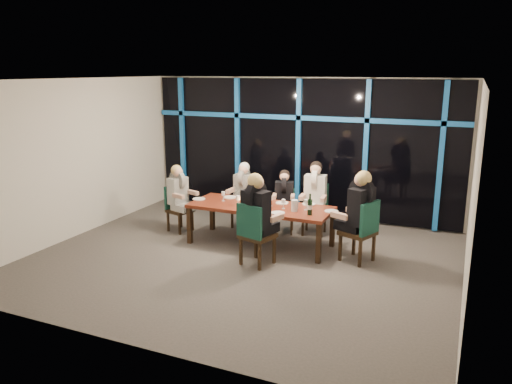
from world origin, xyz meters
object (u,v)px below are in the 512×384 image
at_px(diner_far_right, 315,187).
at_px(wine_bottle, 310,207).
at_px(chair_far_mid, 284,208).
at_px(chair_end_left, 177,206).
at_px(diner_far_left, 243,185).
at_px(diner_end_right, 359,203).
at_px(chair_far_left, 245,202).
at_px(diner_near_mid, 257,206).
at_px(dining_table, 260,209).
at_px(diner_far_mid, 284,192).
at_px(chair_end_right, 363,228).
at_px(chair_far_right, 315,206).
at_px(water_pitcher, 294,206).
at_px(chair_near_mid, 254,231).
at_px(diner_end_left, 179,189).

distance_m(diner_far_right, wine_bottle, 1.22).
relative_size(chair_far_mid, chair_end_left, 0.94).
bearing_deg(diner_far_left, diner_end_right, -18.12).
xyz_separation_m(chair_far_left, diner_near_mid, (1.07, -1.83, 0.50)).
height_order(chair_far_left, diner_far_left, diner_far_left).
height_order(dining_table, diner_far_mid, diner_far_mid).
relative_size(diner_far_mid, diner_near_mid, 0.81).
xyz_separation_m(chair_far_mid, chair_end_left, (-1.99, -0.79, 0.03)).
bearing_deg(wine_bottle, diner_far_right, 102.83).
height_order(chair_end_right, diner_near_mid, diner_near_mid).
bearing_deg(diner_end_right, diner_far_right, -112.48).
bearing_deg(diner_far_left, chair_end_right, -18.19).
bearing_deg(dining_table, chair_far_left, 128.27).
height_order(chair_far_left, chair_end_left, same).
distance_m(chair_far_mid, chair_far_right, 0.62).
relative_size(chair_far_mid, water_pitcher, 4.19).
xyz_separation_m(chair_far_left, wine_bottle, (1.74, -1.14, 0.38)).
xyz_separation_m(diner_far_right, water_pitcher, (-0.04, -1.10, -0.09)).
height_order(chair_far_mid, chair_near_mid, chair_near_mid).
relative_size(chair_far_right, diner_end_right, 0.95).
bearing_deg(chair_far_mid, chair_near_mid, -101.24).
distance_m(chair_far_mid, diner_end_left, 2.12).
xyz_separation_m(chair_near_mid, diner_far_right, (0.43, 1.96, 0.35)).
height_order(diner_near_mid, water_pitcher, diner_near_mid).
bearing_deg(chair_end_left, chair_near_mid, -100.64).
xyz_separation_m(dining_table, chair_end_left, (-1.87, 0.13, -0.17)).
bearing_deg(diner_end_left, chair_end_right, -77.18).
distance_m(chair_far_right, water_pitcher, 1.22).
height_order(chair_end_right, water_pitcher, chair_end_right).
bearing_deg(diner_end_right, chair_end_left, -71.09).
height_order(chair_end_right, diner_far_left, diner_far_left).
bearing_deg(chair_far_left, water_pitcher, -34.06).
height_order(chair_end_left, diner_end_right, diner_end_right).
bearing_deg(wine_bottle, dining_table, 168.61).
xyz_separation_m(chair_far_mid, diner_end_left, (-1.92, -0.81, 0.39)).
relative_size(chair_end_left, chair_near_mid, 0.86).
bearing_deg(chair_far_mid, diner_end_right, -47.30).
distance_m(chair_far_right, diner_far_mid, 0.67).
relative_size(chair_near_mid, water_pitcher, 5.17).
relative_size(chair_far_mid, chair_end_right, 0.80).
height_order(chair_far_right, water_pitcher, chair_far_right).
distance_m(chair_near_mid, diner_far_right, 2.04).
bearing_deg(diner_far_mid, water_pitcher, -76.98).
height_order(chair_far_left, diner_far_right, diner_far_right).
bearing_deg(dining_table, diner_near_mid, -69.91).
bearing_deg(water_pitcher, wine_bottle, 2.08).
distance_m(dining_table, chair_far_right, 1.30).
distance_m(chair_far_left, chair_far_mid, 0.87).
bearing_deg(diner_end_left, diner_near_mid, -98.84).
relative_size(chair_end_right, diner_end_left, 1.20).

